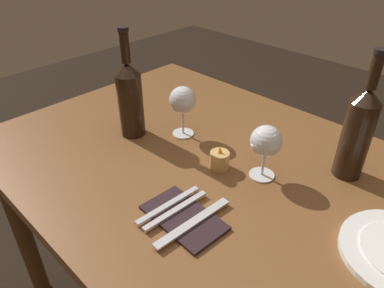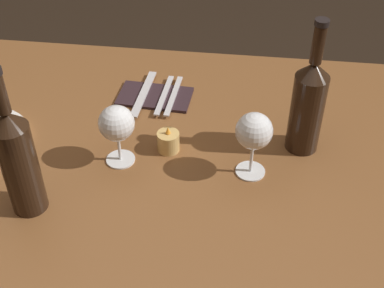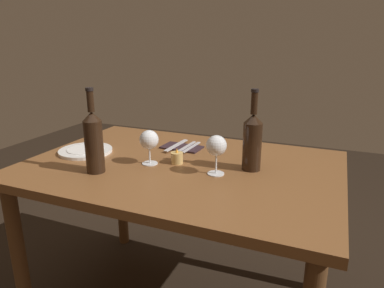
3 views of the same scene
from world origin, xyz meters
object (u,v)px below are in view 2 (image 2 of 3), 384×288
object	(u,v)px
wine_glass_left	(254,132)
folded_napkin	(155,96)
votive_candle	(168,142)
fork_outer	(173,96)
wine_glass_right	(117,125)
wine_bottle	(308,104)
fork_inner	(164,95)
wine_bottle_second	(18,159)
table_knife	(144,94)

from	to	relation	value
wine_glass_left	folded_napkin	bearing A→B (deg)	-44.34
votive_candle	fork_outer	bearing A→B (deg)	-84.62
votive_candle	folded_napkin	world-z (taller)	votive_candle
votive_candle	wine_glass_right	bearing A→B (deg)	25.79
wine_glass_left	wine_bottle	bearing A→B (deg)	-137.76
wine_bottle	folded_napkin	world-z (taller)	wine_bottle
fork_outer	fork_inner	bearing A→B (deg)	0.00
wine_bottle_second	fork_inner	world-z (taller)	wine_bottle_second
wine_bottle_second	votive_candle	size ratio (longest dim) A/B	4.99
fork_inner	wine_bottle	bearing A→B (deg)	156.62
folded_napkin	fork_outer	size ratio (longest dim) A/B	1.09
wine_glass_left	wine_glass_right	size ratio (longest dim) A/B	1.07
folded_napkin	fork_outer	xyz separation A→B (m)	(-0.05, 0.00, 0.01)
votive_candle	table_knife	xyz separation A→B (m)	(0.10, -0.20, -0.01)
table_knife	fork_outer	bearing A→B (deg)	180.00
wine_glass_right	table_knife	size ratio (longest dim) A/B	0.70
folded_napkin	fork_outer	bearing A→B (deg)	180.00
wine_bottle	votive_candle	distance (m)	0.33
wine_bottle	fork_outer	distance (m)	0.38
votive_candle	fork_inner	size ratio (longest dim) A/B	0.37
fork_inner	fork_outer	xyz separation A→B (m)	(-0.03, 0.00, 0.00)
votive_candle	fork_outer	distance (m)	0.20
table_knife	fork_inner	bearing A→B (deg)	180.00
wine_glass_left	wine_bottle	size ratio (longest dim) A/B	0.48
wine_bottle	folded_napkin	distance (m)	0.42
folded_napkin	fork_inner	xyz separation A→B (m)	(-0.02, 0.00, 0.01)
wine_glass_right	fork_outer	bearing A→B (deg)	-108.31
wine_glass_left	wine_glass_right	distance (m)	0.30
votive_candle	folded_napkin	distance (m)	0.22
folded_napkin	wine_glass_right	bearing A→B (deg)	82.40
folded_napkin	wine_glass_left	bearing A→B (deg)	135.66
fork_inner	table_knife	distance (m)	0.05
wine_glass_right	folded_napkin	world-z (taller)	wine_glass_right
votive_candle	wine_bottle	bearing A→B (deg)	-170.48
wine_bottle	fork_inner	xyz separation A→B (m)	(0.35, -0.15, -0.11)
wine_glass_left	fork_inner	xyz separation A→B (m)	(0.24, -0.26, -0.10)
wine_bottle_second	fork_inner	xyz separation A→B (m)	(-0.21, -0.42, -0.12)
fork_inner	table_knife	xyz separation A→B (m)	(0.05, 0.00, 0.00)
wine_glass_left	wine_bottle	distance (m)	0.16
wine_glass_right	wine_bottle	xyz separation A→B (m)	(-0.41, -0.10, 0.02)
wine_bottle_second	fork_outer	distance (m)	0.49
wine_glass_left	fork_inner	world-z (taller)	wine_glass_left
wine_glass_right	fork_inner	size ratio (longest dim) A/B	0.81
wine_bottle_second	table_knife	bearing A→B (deg)	-110.65
wine_glass_right	votive_candle	bearing A→B (deg)	-154.21
wine_bottle	folded_napkin	xyz separation A→B (m)	(0.38, -0.15, -0.12)
votive_candle	folded_napkin	bearing A→B (deg)	-71.23
wine_glass_right	votive_candle	xyz separation A→B (m)	(-0.10, -0.05, -0.08)
wine_bottle_second	folded_napkin	xyz separation A→B (m)	(-0.19, -0.42, -0.13)
wine_bottle	wine_glass_left	bearing A→B (deg)	42.24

